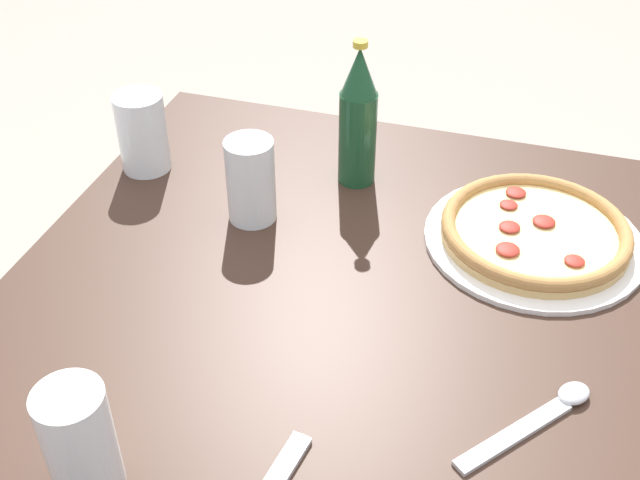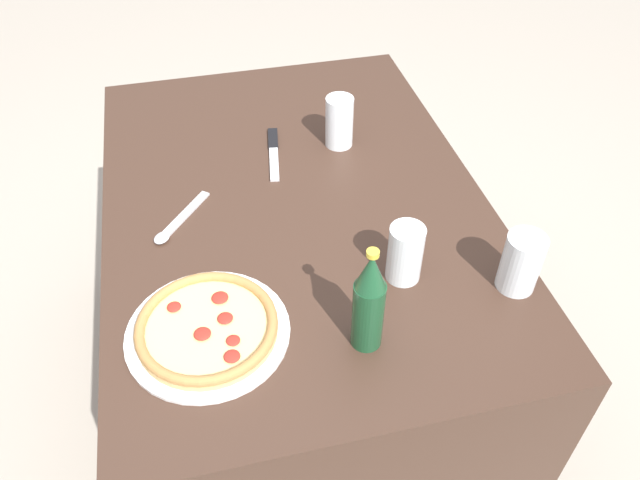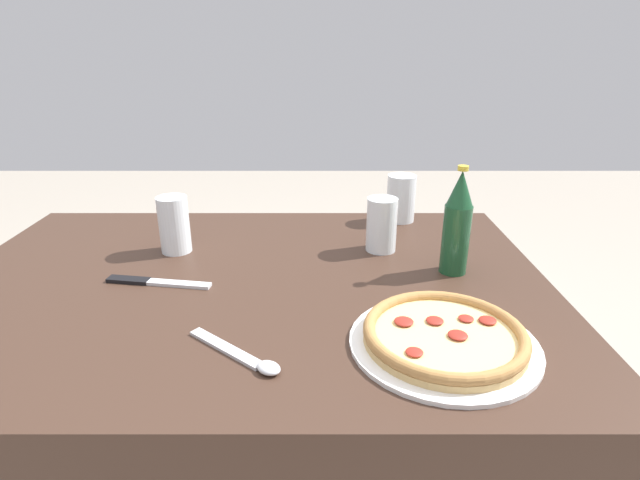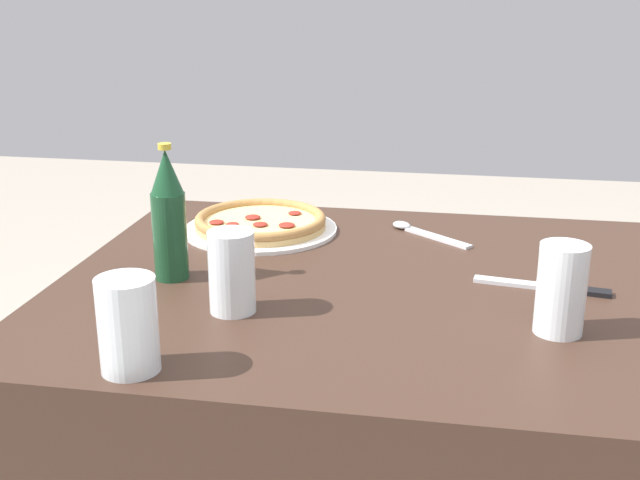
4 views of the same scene
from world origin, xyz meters
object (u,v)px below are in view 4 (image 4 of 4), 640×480
at_px(pizza_veggie, 260,223).
at_px(beer_bottle, 169,216).
at_px(spoon, 419,231).
at_px(glass_orange_juice, 561,294).
at_px(glass_iced_tea, 232,275).
at_px(glass_red_wine, 128,330).
at_px(knife, 548,287).

xyz_separation_m(pizza_veggie, beer_bottle, (0.09, 0.29, 0.09)).
bearing_deg(beer_bottle, spoon, -141.14).
height_order(glass_orange_juice, spoon, glass_orange_juice).
bearing_deg(glass_iced_tea, glass_red_wine, 69.92).
distance_m(knife, spoon, 0.35).
height_order(glass_orange_juice, beer_bottle, beer_bottle).
xyz_separation_m(glass_red_wine, spoon, (-0.34, -0.66, -0.05)).
bearing_deg(glass_orange_juice, spoon, -62.63).
xyz_separation_m(glass_red_wine, knife, (-0.57, -0.40, -0.05)).
distance_m(beer_bottle, knife, 0.65).
bearing_deg(knife, spoon, -49.22).
xyz_separation_m(glass_iced_tea, spoon, (-0.26, -0.45, -0.05)).
bearing_deg(spoon, glass_iced_tea, 59.73).
height_order(pizza_veggie, glass_red_wine, glass_red_wine).
relative_size(beer_bottle, spoon, 1.41).
distance_m(glass_orange_juice, spoon, 0.50).
xyz_separation_m(glass_red_wine, glass_orange_juice, (-0.57, -0.22, 0.00)).
bearing_deg(pizza_veggie, glass_red_wine, 88.18).
distance_m(glass_orange_juice, knife, 0.18).
distance_m(pizza_veggie, glass_orange_juice, 0.68).
xyz_separation_m(glass_iced_tea, beer_bottle, (0.14, -0.12, 0.05)).
bearing_deg(pizza_veggie, spoon, -172.83).
height_order(pizza_veggie, beer_bottle, beer_bottle).
xyz_separation_m(glass_orange_juice, knife, (-0.00, -0.17, -0.06)).
relative_size(glass_red_wine, knife, 0.58).
distance_m(pizza_veggie, spoon, 0.32).
bearing_deg(beer_bottle, glass_red_wine, 101.01).
height_order(glass_red_wine, beer_bottle, beer_bottle).
relative_size(glass_orange_juice, beer_bottle, 0.57).
xyz_separation_m(beer_bottle, spoon, (-0.41, -0.33, -0.11)).
height_order(glass_red_wine, spoon, glass_red_wine).
distance_m(beer_bottle, spoon, 0.53).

